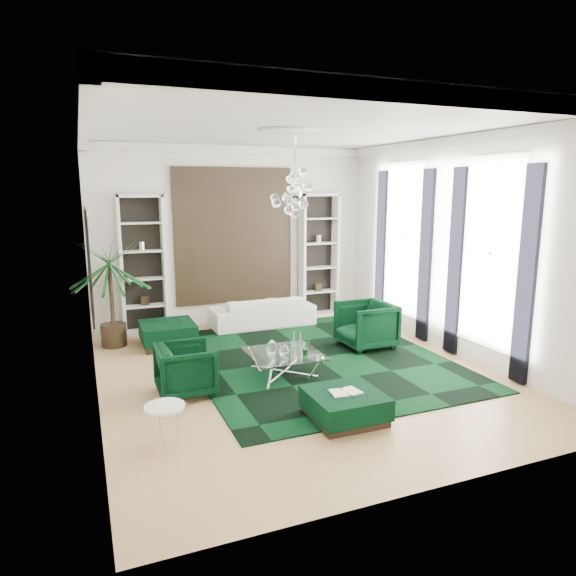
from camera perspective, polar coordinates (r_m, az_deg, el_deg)
name	(u,v)px	position (r m, az deg, el deg)	size (l,w,h in m)	color
floor	(296,373)	(8.38, 0.91, -9.44)	(6.00, 7.00, 0.02)	tan
ceiling	(297,127)	(7.90, 1.00, 17.49)	(6.00, 7.00, 0.02)	white
wall_back	(233,236)	(11.21, -6.10, 5.78)	(6.00, 0.02, 3.80)	white
wall_front	(445,302)	(4.93, 17.09, -1.53)	(6.00, 0.02, 3.80)	white
wall_left	(88,267)	(7.30, -21.38, 2.20)	(0.02, 7.00, 3.80)	white
wall_right	(454,247)	(9.50, 17.98, 4.34)	(0.02, 7.00, 3.80)	white
crown_molding	(297,134)	(7.88, 1.00, 16.70)	(6.00, 7.00, 0.18)	white
ceiling_medallion	(289,131)	(8.17, 0.14, 17.00)	(0.90, 0.90, 0.05)	white
tapestry	(234,236)	(11.16, -6.02, 5.76)	(2.50, 0.06, 2.80)	black
shelving_left	(143,265)	(10.70, -15.83, 2.47)	(0.90, 0.38, 2.80)	white
shelving_right	(318,255)	(11.77, 3.41, 3.63)	(0.90, 0.38, 2.80)	white
painting	(90,264)	(7.90, -21.14, 2.48)	(0.04, 1.30, 1.60)	black
window_near	(491,253)	(8.82, 21.61, 3.61)	(0.03, 1.10, 2.90)	white
curtain_near_a	(527,277)	(8.28, 25.00, 1.15)	(0.07, 0.30, 3.25)	black
curtain_near_b	(455,262)	(9.40, 18.09, 2.73)	(0.07, 0.30, 3.25)	black
window_far	(404,239)	(10.67, 12.73, 5.30)	(0.03, 1.10, 2.90)	white
curtain_far_a	(425,256)	(10.05, 15.03, 3.41)	(0.07, 0.30, 3.25)	black
curtain_far_b	(381,248)	(11.32, 10.29, 4.45)	(0.07, 0.30, 3.25)	black
rug	(316,358)	(9.01, 3.08, -7.82)	(4.20, 5.00, 0.02)	black
sofa	(262,312)	(11.00, -2.88, -2.64)	(2.18, 0.85, 0.64)	white
armchair_left	(186,370)	(7.59, -11.29, -8.88)	(0.79, 0.81, 0.74)	black
armchair_right	(366,325)	(9.64, 8.66, -4.08)	(0.91, 0.94, 0.85)	black
coffee_table	(284,364)	(8.18, -0.43, -8.48)	(1.10, 1.10, 0.38)	white
ottoman_side	(168,334)	(9.95, -13.20, -5.02)	(0.97, 0.97, 0.43)	black
ottoman_front	(345,406)	(6.78, 6.33, -12.90)	(0.91, 0.91, 0.36)	black
book	(345,392)	(6.70, 6.37, -11.37)	(0.39, 0.26, 0.03)	white
side_table	(166,425)	(6.33, -13.45, -14.57)	(0.47, 0.47, 0.45)	white
palm	(110,279)	(9.97, -19.16, 0.93)	(1.59, 1.59, 2.55)	#124D1F
chandelier	(295,193)	(8.21, 0.84, 10.54)	(0.86, 0.86, 0.78)	white
table_plant	(306,348)	(7.98, 2.02, -6.63)	(0.14, 0.11, 0.25)	#124D1F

